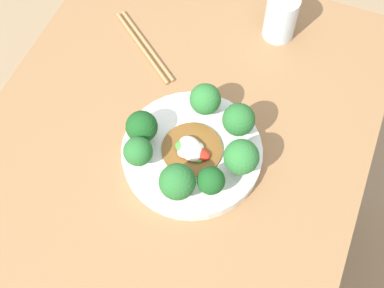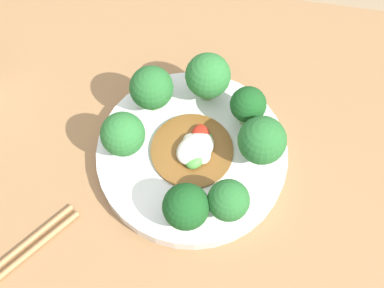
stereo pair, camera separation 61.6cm
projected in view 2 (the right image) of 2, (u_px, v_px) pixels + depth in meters
name	position (u px, v px, depth m)	size (l,w,h in m)	color
table	(203.00, 271.00, 1.02)	(0.96, 0.68, 0.78)	olive
plate	(192.00, 155.00, 0.68)	(0.24, 0.24, 0.02)	white
broccoli_north	(208.00, 76.00, 0.68)	(0.06, 0.06, 0.07)	#70A356
broccoli_east	(262.00, 141.00, 0.64)	(0.06, 0.06, 0.07)	#7AAD5B
broccoli_southeast	(228.00, 201.00, 0.60)	(0.05, 0.05, 0.06)	#70A356
broccoli_northeast	(248.00, 105.00, 0.66)	(0.05, 0.05, 0.06)	#7AAD5B
broccoli_south	(186.00, 207.00, 0.60)	(0.05, 0.05, 0.06)	#7AAD5B
broccoli_northwest	(151.00, 88.00, 0.67)	(0.06, 0.06, 0.07)	#89B76B
broccoli_west	(123.00, 134.00, 0.65)	(0.06, 0.06, 0.06)	#7AAD5B
stirfry_center	(195.00, 149.00, 0.67)	(0.10, 0.10, 0.02)	brown
chopsticks	(6.00, 266.00, 0.63)	(0.14, 0.17, 0.01)	#AD7F4C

